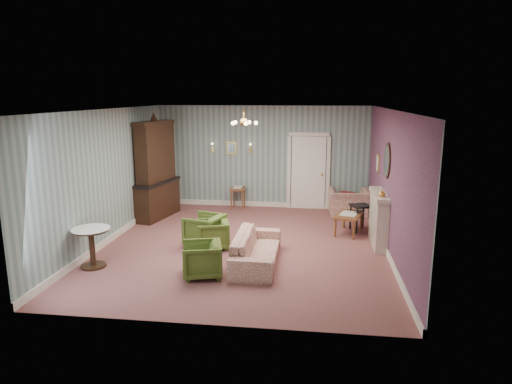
# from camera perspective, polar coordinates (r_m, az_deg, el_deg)

# --- Properties ---
(floor) EXTENTS (7.00, 7.00, 0.00)m
(floor) POSITION_cam_1_polar(r_m,az_deg,el_deg) (9.88, -1.46, -6.70)
(floor) COLOR #84504C
(floor) RESTS_ON ground
(ceiling) EXTENTS (7.00, 7.00, 0.00)m
(ceiling) POSITION_cam_1_polar(r_m,az_deg,el_deg) (9.35, -1.55, 10.35)
(ceiling) COLOR white
(ceiling) RESTS_ON ground
(wall_back) EXTENTS (6.00, 0.00, 6.00)m
(wall_back) POSITION_cam_1_polar(r_m,az_deg,el_deg) (12.94, 0.88, 4.42)
(wall_back) COLOR slate
(wall_back) RESTS_ON ground
(wall_front) EXTENTS (6.00, 0.00, 6.00)m
(wall_front) POSITION_cam_1_polar(r_m,az_deg,el_deg) (6.17, -6.51, -4.38)
(wall_front) COLOR slate
(wall_front) RESTS_ON ground
(wall_left) EXTENTS (0.00, 7.00, 7.00)m
(wall_left) POSITION_cam_1_polar(r_m,az_deg,el_deg) (10.40, -18.08, 1.90)
(wall_left) COLOR slate
(wall_left) RESTS_ON ground
(wall_right) EXTENTS (0.00, 7.00, 7.00)m
(wall_right) POSITION_cam_1_polar(r_m,az_deg,el_deg) (9.53, 16.63, 1.10)
(wall_right) COLOR slate
(wall_right) RESTS_ON ground
(wall_right_floral) EXTENTS (0.00, 7.00, 7.00)m
(wall_right_floral) POSITION_cam_1_polar(r_m,az_deg,el_deg) (9.53, 16.54, 1.10)
(wall_right_floral) COLOR #A85466
(wall_right_floral) RESTS_ON ground
(door) EXTENTS (1.12, 0.12, 2.16)m
(door) POSITION_cam_1_polar(r_m,az_deg,el_deg) (12.87, 6.62, 2.64)
(door) COLOR white
(door) RESTS_ON floor
(olive_chair_a) EXTENTS (0.79, 0.82, 0.70)m
(olive_chair_a) POSITION_cam_1_polar(r_m,az_deg,el_deg) (8.20, -6.85, -8.25)
(olive_chair_a) COLOR #486021
(olive_chair_a) RESTS_ON floor
(olive_chair_b) EXTENTS (0.76, 0.78, 0.66)m
(olive_chair_b) POSITION_cam_1_polar(r_m,az_deg,el_deg) (9.65, -5.46, -5.16)
(olive_chair_b) COLOR #486021
(olive_chair_b) RESTS_ON floor
(olive_chair_c) EXTENTS (0.86, 0.89, 0.75)m
(olive_chair_c) POSITION_cam_1_polar(r_m,az_deg,el_deg) (9.85, -6.50, -4.57)
(olive_chair_c) COLOR #486021
(olive_chair_c) RESTS_ON floor
(sofa_chintz) EXTENTS (0.60, 2.03, 0.79)m
(sofa_chintz) POSITION_cam_1_polar(r_m,az_deg,el_deg) (8.74, 0.07, -6.52)
(sofa_chintz) COLOR #943D3C
(sofa_chintz) RESTS_ON floor
(wingback_chair) EXTENTS (1.09, 0.73, 0.93)m
(wingback_chair) POSITION_cam_1_polar(r_m,az_deg,el_deg) (12.46, 11.61, -0.73)
(wingback_chair) COLOR #943D3C
(wingback_chair) RESTS_ON floor
(dresser) EXTENTS (0.88, 1.70, 2.70)m
(dresser) POSITION_cam_1_polar(r_m,az_deg,el_deg) (12.07, -12.58, 3.08)
(dresser) COLOR black
(dresser) RESTS_ON floor
(fireplace) EXTENTS (0.30, 1.40, 1.16)m
(fireplace) POSITION_cam_1_polar(r_m,az_deg,el_deg) (10.09, 15.19, -3.30)
(fireplace) COLOR beige
(fireplace) RESTS_ON floor
(mantel_vase) EXTENTS (0.15, 0.15, 0.15)m
(mantel_vase) POSITION_cam_1_polar(r_m,az_deg,el_deg) (9.55, 15.60, -0.15)
(mantel_vase) COLOR gold
(mantel_vase) RESTS_ON fireplace
(oval_mirror) EXTENTS (0.04, 0.76, 0.84)m
(oval_mirror) POSITION_cam_1_polar(r_m,az_deg,el_deg) (9.85, 16.18, 3.83)
(oval_mirror) COLOR white
(oval_mirror) RESTS_ON wall_right
(framed_print) EXTENTS (0.04, 0.34, 0.42)m
(framed_print) POSITION_cam_1_polar(r_m,az_deg,el_deg) (11.21, 15.13, 3.57)
(framed_print) COLOR gold
(framed_print) RESTS_ON wall_right
(coffee_table) EXTENTS (0.78, 1.06, 0.48)m
(coffee_table) POSITION_cam_1_polar(r_m,az_deg,el_deg) (10.83, 11.60, -3.91)
(coffee_table) COLOR brown
(coffee_table) RESTS_ON floor
(side_table_black) EXTENTS (0.55, 0.55, 0.64)m
(side_table_black) POSITION_cam_1_polar(r_m,az_deg,el_deg) (11.08, 13.00, -3.20)
(side_table_black) COLOR black
(side_table_black) RESTS_ON floor
(pedestal_table) EXTENTS (0.80, 0.80, 0.77)m
(pedestal_table) POSITION_cam_1_polar(r_m,az_deg,el_deg) (9.10, -19.97, -6.60)
(pedestal_table) COLOR black
(pedestal_table) RESTS_ON floor
(nesting_table) EXTENTS (0.40, 0.51, 0.66)m
(nesting_table) POSITION_cam_1_polar(r_m,az_deg,el_deg) (12.89, -2.29, -0.67)
(nesting_table) COLOR brown
(nesting_table) RESTS_ON floor
(gilt_mirror_back) EXTENTS (0.28, 0.06, 0.36)m
(gilt_mirror_back) POSITION_cam_1_polar(r_m,az_deg,el_deg) (13.00, -3.10, 5.55)
(gilt_mirror_back) COLOR gold
(gilt_mirror_back) RESTS_ON wall_back
(sconce_left) EXTENTS (0.16, 0.12, 0.30)m
(sconce_left) POSITION_cam_1_polar(r_m,az_deg,el_deg) (13.09, -5.49, 5.56)
(sconce_left) COLOR gold
(sconce_left) RESTS_ON wall_back
(sconce_right) EXTENTS (0.16, 0.12, 0.30)m
(sconce_right) POSITION_cam_1_polar(r_m,az_deg,el_deg) (12.89, -0.70, 5.52)
(sconce_right) COLOR gold
(sconce_right) RESTS_ON wall_back
(chandelier) EXTENTS (0.56, 0.56, 0.36)m
(chandelier) POSITION_cam_1_polar(r_m,az_deg,el_deg) (9.37, -1.54, 8.70)
(chandelier) COLOR gold
(chandelier) RESTS_ON ceiling
(burgundy_cushion) EXTENTS (0.41, 0.28, 0.39)m
(burgundy_cushion) POSITION_cam_1_polar(r_m,az_deg,el_deg) (12.31, 11.43, -0.82)
(burgundy_cushion) COLOR maroon
(burgundy_cushion) RESTS_ON wingback_chair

